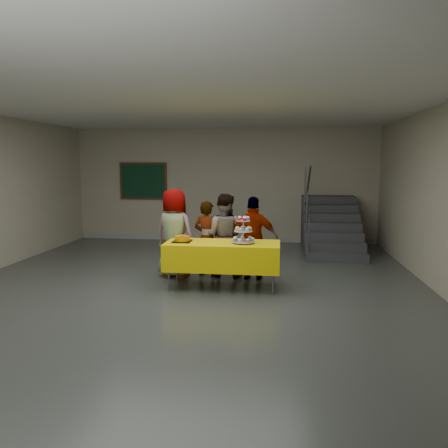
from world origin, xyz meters
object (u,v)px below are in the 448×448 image
object	(u,v)px
bake_table	(222,255)
schoolchild_a	(175,233)
schoolchild_b	(207,238)
schoolchild_d	(254,238)
bear_cake	(182,238)
staircase	(330,229)
cupcake_stand	(243,232)
noticeboard	(143,181)
schoolchild_c	(224,235)

from	to	relation	value
bake_table	schoolchild_a	world-z (taller)	schoolchild_a
schoolchild_b	schoolchild_d	size ratio (longest dim) A/B	0.94
bake_table	bear_cake	world-z (taller)	bear_cake
schoolchild_b	staircase	xyz separation A→B (m)	(2.54, 2.87, -0.21)
schoolchild_a	schoolchild_d	xyz separation A→B (m)	(1.44, -0.01, -0.06)
cupcake_stand	schoolchild_d	size ratio (longest dim) A/B	0.30
schoolchild_a	bear_cake	bearing A→B (deg)	133.74
bake_table	schoolchild_b	distance (m)	0.88
schoolchild_d	noticeboard	size ratio (longest dim) A/B	1.14
staircase	schoolchild_c	bearing A→B (deg)	-127.61
bake_table	schoolchild_c	world-z (taller)	schoolchild_c
cupcake_stand	staircase	distance (m)	4.12
schoolchild_c	staircase	world-z (taller)	staircase
staircase	bear_cake	bearing A→B (deg)	-127.54
cupcake_stand	schoolchild_c	bearing A→B (deg)	118.08
noticeboard	schoolchild_b	bearing A→B (deg)	-57.49
bake_table	staircase	world-z (taller)	staircase
cupcake_stand	staircase	world-z (taller)	staircase
bake_table	schoolchild_d	world-z (taller)	schoolchild_d
schoolchild_b	staircase	size ratio (longest dim) A/B	0.58
schoolchild_a	schoolchild_d	world-z (taller)	schoolchild_a
cupcake_stand	noticeboard	bearing A→B (deg)	124.48
staircase	noticeboard	distance (m)	5.09
bake_table	bear_cake	bearing A→B (deg)	-178.01
schoolchild_d	schoolchild_b	bearing A→B (deg)	-5.72
schoolchild_c	noticeboard	xyz separation A→B (m)	(-2.67, 3.72, 0.84)
cupcake_stand	schoolchild_a	size ratio (longest dim) A/B	0.28
schoolchild_b	schoolchild_a	bearing A→B (deg)	32.25
bake_table	schoolchild_a	bearing A→B (deg)	146.92
bear_cake	noticeboard	size ratio (longest dim) A/B	0.28
cupcake_stand	schoolchild_c	size ratio (longest dim) A/B	0.29
schoolchild_b	schoolchild_c	bearing A→B (deg)	-165.35
cupcake_stand	noticeboard	world-z (taller)	noticeboard
cupcake_stand	bear_cake	size ratio (longest dim) A/B	1.24
bear_cake	schoolchild_c	world-z (taller)	schoolchild_c
schoolchild_c	bake_table	bearing A→B (deg)	104.55
bake_table	noticeboard	size ratio (longest dim) A/B	1.45
schoolchild_b	noticeboard	world-z (taller)	noticeboard
bear_cake	noticeboard	bearing A→B (deg)	114.77
bear_cake	schoolchild_a	bearing A→B (deg)	113.96
cupcake_stand	schoolchild_d	bearing A→B (deg)	78.10
schoolchild_b	noticeboard	bearing A→B (deg)	-40.00
noticeboard	bear_cake	bearing A→B (deg)	-65.23
schoolchild_b	schoolchild_c	distance (m)	0.32
schoolchild_d	cupcake_stand	bearing A→B (deg)	82.80
cupcake_stand	schoolchild_b	xyz separation A→B (m)	(-0.73, 0.80, -0.26)
cupcake_stand	schoolchild_b	size ratio (longest dim) A/B	0.32
bake_table	schoolchild_c	bearing A→B (deg)	95.65
schoolchild_a	noticeboard	bearing A→B (deg)	-45.31
bake_table	schoolchild_b	world-z (taller)	schoolchild_b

